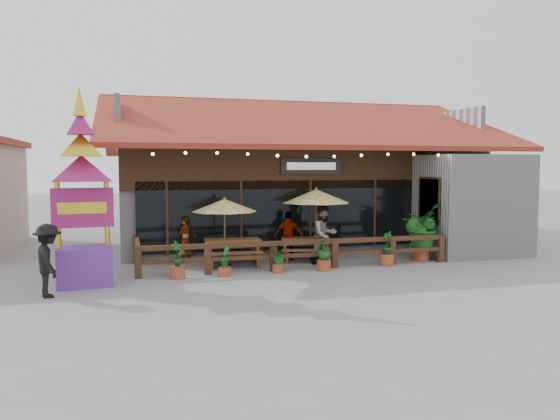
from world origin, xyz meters
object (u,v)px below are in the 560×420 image
object	(u,v)px
umbrella_right	(316,196)
picnic_table_left	(232,248)
umbrella_left	(224,206)
tropical_plant	(422,228)
pedestrian	(48,261)
thai_sign_tower	(82,174)
picnic_table_right	(305,245)

from	to	relation	value
umbrella_right	picnic_table_left	size ratio (longest dim) A/B	1.33
umbrella_left	tropical_plant	bearing A→B (deg)	-6.98
pedestrian	tropical_plant	bearing A→B (deg)	-95.80
thai_sign_tower	tropical_plant	distance (m)	10.95
umbrella_right	thai_sign_tower	world-z (taller)	thai_sign_tower
umbrella_left	picnic_table_right	xyz separation A→B (m)	(2.80, 0.22, -1.42)
umbrella_right	pedestrian	size ratio (longest dim) A/B	1.38
picnic_table_left	picnic_table_right	bearing A→B (deg)	3.66
umbrella_right	picnic_table_right	bearing A→B (deg)	-175.55
pedestrian	picnic_table_right	bearing A→B (deg)	-83.90
thai_sign_tower	tropical_plant	world-z (taller)	thai_sign_tower
umbrella_right	thai_sign_tower	distance (m)	7.65
picnic_table_right	umbrella_left	bearing A→B (deg)	-175.58
picnic_table_right	pedestrian	distance (m)	8.32
umbrella_right	thai_sign_tower	xyz separation A→B (m)	(-7.31, -2.10, 0.83)
umbrella_left	picnic_table_right	distance (m)	3.14
umbrella_left	thai_sign_tower	distance (m)	4.65
umbrella_right	picnic_table_right	distance (m)	1.69
picnic_table_left	pedestrian	size ratio (longest dim) A/B	1.04
umbrella_left	umbrella_right	world-z (taller)	umbrella_right
thai_sign_tower	umbrella_left	bearing A→B (deg)	24.11
umbrella_left	picnic_table_left	bearing A→B (deg)	11.87
thai_sign_tower	pedestrian	xyz separation A→B (m)	(-0.75, -1.13, -2.10)
picnic_table_left	tropical_plant	xyz separation A→B (m)	(6.35, -0.86, 0.55)
picnic_table_left	picnic_table_right	xyz separation A→B (m)	(2.54, 0.16, -0.05)
umbrella_right	picnic_table_right	size ratio (longest dim) A/B	1.31
thai_sign_tower	tropical_plant	size ratio (longest dim) A/B	2.90
picnic_table_right	umbrella_right	bearing A→B (deg)	4.45
thai_sign_tower	pedestrian	world-z (taller)	thai_sign_tower
umbrella_left	umbrella_right	distance (m)	3.20
picnic_table_left	pedestrian	bearing A→B (deg)	-149.45
tropical_plant	umbrella_left	bearing A→B (deg)	173.02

